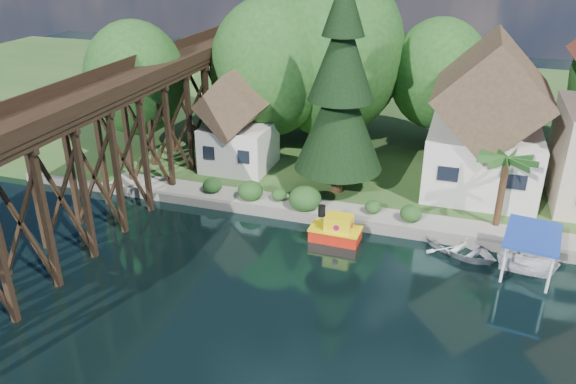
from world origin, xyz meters
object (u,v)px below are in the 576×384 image
tugboat (336,230)px  boat_white_a (462,247)px  trestle_bridge (109,140)px  house_left (486,127)px  shed (238,127)px  boat_canopy (528,257)px  conifer (341,92)px  palm_tree (507,162)px

tugboat → boat_white_a: (7.53, 0.74, -0.23)m
trestle_bridge → tugboat: bearing=4.3°
boat_white_a → house_left: bearing=24.5°
trestle_bridge → boat_white_a: trestle_bridge is taller
house_left → boat_white_a: house_left is taller
boat_white_a → shed: bearing=95.4°
boat_white_a → boat_canopy: bearing=-81.1°
house_left → boat_canopy: house_left is taller
boat_canopy → tugboat: bearing=177.3°
trestle_bridge → conifer: size_ratio=2.92×
house_left → shed: bearing=-175.2°
tugboat → boat_white_a: tugboat is taller
trestle_bridge → shed: bearing=61.8°
conifer → boat_white_a: conifer is taller
tugboat → house_left: bearing=49.9°
trestle_bridge → palm_tree: 24.80m
conifer → boat_white_a: (8.93, -5.35, -7.32)m
house_left → boat_white_a: (-0.66, -8.97, -4.69)m
conifer → tugboat: 9.45m
boat_white_a → conifer: bearing=87.8°
conifer → tugboat: (1.41, -6.09, -7.09)m
shed → boat_canopy: shed is taller
house_left → conifer: conifer is taller
shed → conifer: conifer is taller
conifer → palm_tree: bearing=-10.3°
trestle_bridge → conifer: conifer is taller
palm_tree → tugboat: (-9.42, -4.12, -4.14)m
house_left → trestle_bridge: bearing=-154.8°
palm_tree → boat_canopy: palm_tree is taller
house_left → boat_white_a: bearing=-94.2°
trestle_bridge → palm_tree: (24.24, 5.24, -0.53)m
tugboat → boat_canopy: bearing=-2.7°
house_left → boat_canopy: 11.35m
house_left → tugboat: (-8.19, -9.71, -4.46)m
boat_canopy → conifer: bearing=152.0°
conifer → palm_tree: 11.40m
house_left → palm_tree: size_ratio=2.22×
house_left → boat_canopy: bearing=-74.6°
house_left → boat_canopy: (2.82, -10.23, -4.02)m
conifer → boat_canopy: bearing=-28.0°
trestle_bridge → house_left: size_ratio=4.01×
trestle_bridge → tugboat: size_ratio=13.83×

